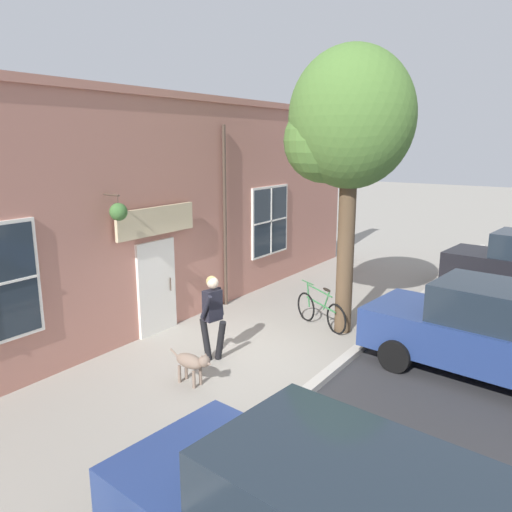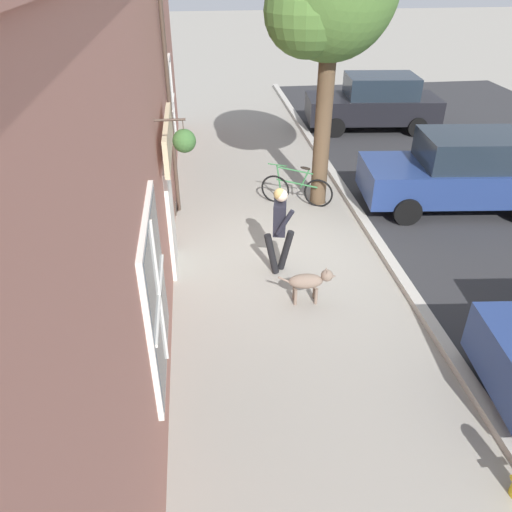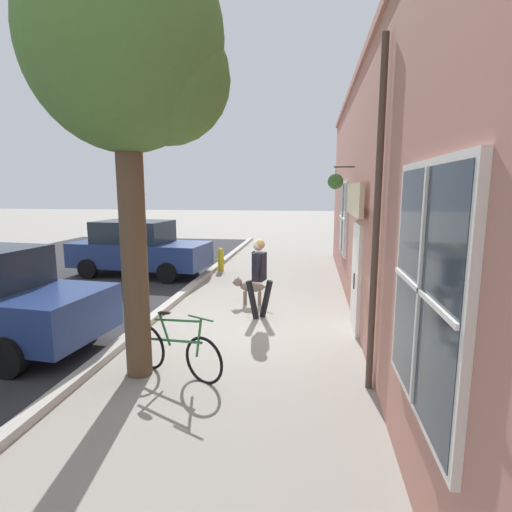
{
  "view_description": "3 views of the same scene",
  "coord_description": "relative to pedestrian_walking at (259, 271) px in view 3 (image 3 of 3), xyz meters",
  "views": [
    {
      "loc": [
        5.71,
        -7.65,
        4.2
      ],
      "look_at": [
        -0.76,
        1.69,
        1.6
      ],
      "focal_mm": 35.0,
      "sensor_mm": 36.0,
      "label": 1
    },
    {
      "loc": [
        -1.6,
        -8.45,
        5.29
      ],
      "look_at": [
        -0.74,
        -1.38,
        0.86
      ],
      "focal_mm": 35.0,
      "sensor_mm": 36.0,
      "label": 2
    },
    {
      "loc": [
        -1.28,
        7.62,
        2.73
      ],
      "look_at": [
        -0.23,
        0.05,
        1.46
      ],
      "focal_mm": 28.0,
      "sensor_mm": 36.0,
      "label": 3
    }
  ],
  "objects": [
    {
      "name": "leaning_bicycle",
      "position": [
        0.88,
        2.83,
        -0.65
      ],
      "size": [
        1.62,
        0.72,
        1.0
      ],
      "color": "black",
      "rests_on": "ground_plane"
    },
    {
      "name": "pedestrian_walking",
      "position": [
        0.0,
        0.0,
        0.0
      ],
      "size": [
        0.6,
        0.61,
        1.71
      ],
      "color": "black",
      "rests_on": "ground_plane"
    },
    {
      "name": "ground_plane",
      "position": [
        0.21,
        0.59,
        -1.03
      ],
      "size": [
        90.0,
        90.0,
        0.0
      ],
      "primitive_type": "plane",
      "color": "gray"
    },
    {
      "name": "fire_hydrant",
      "position": [
        1.96,
        -4.88,
        -0.63
      ],
      "size": [
        0.34,
        0.2,
        0.77
      ],
      "color": "gold",
      "rests_on": "ground_plane"
    },
    {
      "name": "street_tree_by_curb",
      "position": [
        1.32,
        2.84,
        3.5
      ],
      "size": [
        2.72,
        2.4,
        6.16
      ],
      "color": "brown",
      "rests_on": "ground_plane"
    },
    {
      "name": "storefront_facade",
      "position": [
        -2.14,
        0.6,
        1.61
      ],
      "size": [
        0.95,
        18.0,
        5.28
      ],
      "color": "#B27566",
      "rests_on": "ground_plane"
    },
    {
      "name": "dog_on_leash",
      "position": [
        0.37,
        -1.02,
        -0.6
      ],
      "size": [
        1.0,
        0.3,
        0.66
      ],
      "color": "#7F6B5B",
      "rests_on": "ground_plane"
    },
    {
      "name": "parked_car_nearest_curb",
      "position": [
        4.39,
        -3.79,
        -0.15
      ],
      "size": [
        4.45,
        2.25,
        1.75
      ],
      "color": "navy",
      "rests_on": "ground_plane"
    }
  ]
}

